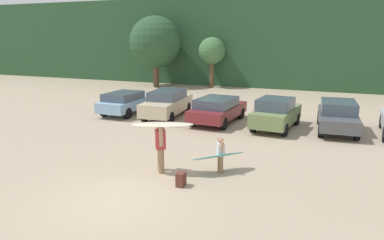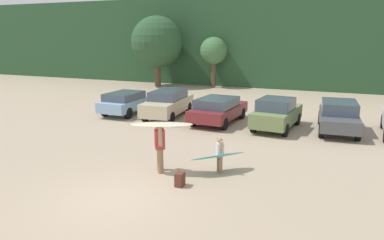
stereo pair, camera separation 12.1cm
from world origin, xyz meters
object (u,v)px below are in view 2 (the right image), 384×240
parked_car_sky_blue (129,101)px  person_child (220,153)px  surfboard_teal (218,156)px  backpack_dropped (180,179)px  parked_car_maroon (218,109)px  parked_car_dark_gray (339,116)px  surfboard_cream (162,124)px  parked_car_champagne (168,103)px  parked_car_olive_green (277,113)px  person_adult (160,144)px

parked_car_sky_blue → person_child: size_ratio=3.78×
surfboard_teal → backpack_dropped: bearing=18.6°
surfboard_teal → parked_car_maroon: bearing=-118.0°
parked_car_maroon → parked_car_dark_gray: size_ratio=1.00×
parked_car_sky_blue → surfboard_cream: surfboard_cream is taller
parked_car_champagne → parked_car_maroon: 3.19m
parked_car_champagne → surfboard_teal: bearing=-147.4°
parked_car_champagne → backpack_dropped: size_ratio=10.35×
parked_car_olive_green → surfboard_cream: size_ratio=1.88×
surfboard_cream → backpack_dropped: size_ratio=4.86×
parked_car_dark_gray → parked_car_maroon: bearing=90.4°
parked_car_champagne → surfboard_teal: size_ratio=2.45×
parked_car_olive_green → person_adult: person_adult is taller
parked_car_olive_green → parked_car_champagne: bearing=92.4°
person_child → person_adult: bearing=-12.2°
backpack_dropped → parked_car_dark_gray: bearing=63.8°
parked_car_maroon → surfboard_cream: surfboard_cream is taller
person_adult → surfboard_teal: size_ratio=0.94×
parked_car_sky_blue → parked_car_maroon: (5.88, -0.32, 0.02)m
parked_car_sky_blue → backpack_dropped: (7.50, -9.00, -0.51)m
surfboard_cream → backpack_dropped: surfboard_cream is taller
parked_car_champagne → person_child: (5.58, -7.27, -0.14)m
person_adult → surfboard_cream: size_ratio=0.82×
parked_car_sky_blue → parked_car_champagne: 2.71m
surfboard_cream → surfboard_teal: surfboard_cream is taller
parked_car_dark_gray → person_child: 8.37m
parked_car_olive_green → surfboard_cream: 8.22m
parked_car_olive_green → backpack_dropped: parked_car_olive_green is taller
parked_car_sky_blue → parked_car_champagne: (2.71, -0.08, 0.10)m
parked_car_maroon → backpack_dropped: bearing=-165.6°
parked_car_maroon → backpack_dropped: (1.62, -8.68, -0.53)m
backpack_dropped → parked_car_maroon: bearing=100.6°
person_adult → person_child: size_ratio=1.44×
parked_car_dark_gray → person_adult: size_ratio=2.45×
surfboard_cream → backpack_dropped: 1.99m
surfboard_teal → parked_car_dark_gray: bearing=-162.8°
person_adult → parked_car_dark_gray: bearing=-157.7°
parked_car_dark_gray → surfboard_cream: (-5.52, -8.36, 0.93)m
parked_car_sky_blue → person_adult: 10.29m
surfboard_cream → surfboard_teal: bearing=-177.6°
parked_car_olive_green → person_adult: 8.11m
parked_car_maroon → surfboard_teal: bearing=-157.7°
person_adult → parked_car_maroon: bearing=-119.8°
surfboard_teal → surfboard_cream: bearing=-22.1°
parked_car_maroon → backpack_dropped: size_ratio=9.77×
parked_car_maroon → person_child: (2.41, -7.03, -0.05)m
parked_car_champagne → surfboard_cream: (3.78, -8.13, 0.91)m
parked_car_sky_blue → parked_car_maroon: 5.89m
parked_car_champagne → surfboard_cream: surfboard_cream is taller
parked_car_champagne → surfboard_cream: size_ratio=2.13×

